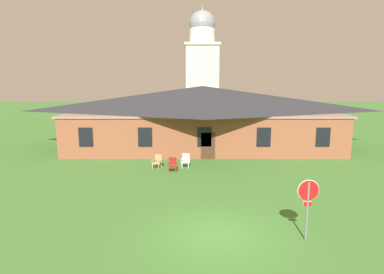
% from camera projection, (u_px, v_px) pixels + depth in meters
% --- Properties ---
extents(ground_plane, '(200.00, 200.00, 0.00)m').
position_uv_depth(ground_plane, '(216.00, 235.00, 12.24)').
color(ground_plane, '#3D702D').
extents(brick_building, '(24.09, 10.40, 5.70)m').
position_uv_depth(brick_building, '(201.00, 116.00, 29.38)').
color(brick_building, brown).
rests_on(brick_building, ground).
extents(dome_tower, '(5.18, 5.18, 17.54)m').
position_uv_depth(dome_tower, '(201.00, 71.00, 47.75)').
color(dome_tower, beige).
rests_on(dome_tower, ground).
extents(stop_sign, '(0.81, 0.07, 2.36)m').
position_uv_depth(stop_sign, '(307.00, 198.00, 11.61)').
color(stop_sign, slate).
rests_on(stop_sign, ground).
extents(lawn_chair_by_porch, '(0.76, 0.81, 0.96)m').
position_uv_depth(lawn_chair_by_porch, '(156.00, 161.00, 22.14)').
color(lawn_chair_by_porch, tan).
rests_on(lawn_chair_by_porch, ground).
extents(lawn_chair_near_door, '(0.64, 0.67, 0.96)m').
position_uv_depth(lawn_chair_near_door, '(171.00, 164.00, 21.26)').
color(lawn_chair_near_door, maroon).
rests_on(lawn_chair_near_door, ground).
extents(lawn_chair_left_end, '(0.67, 0.71, 0.96)m').
position_uv_depth(lawn_chair_left_end, '(184.00, 160.00, 22.40)').
color(lawn_chair_left_end, white).
rests_on(lawn_chair_left_end, ground).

